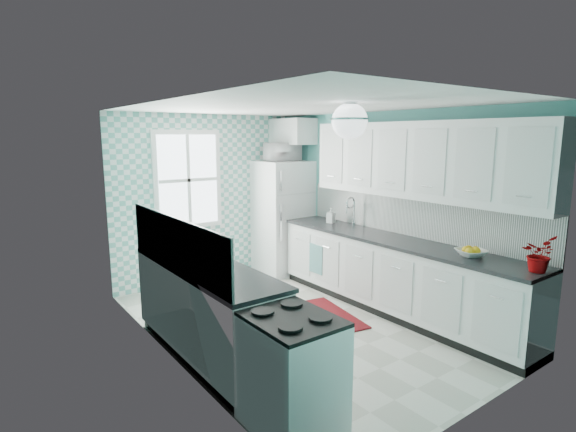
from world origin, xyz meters
TOP-DOWN VIEW (x-y plane):
  - floor at (0.00, 0.00)m, footprint 3.00×4.40m
  - ceiling at (0.00, 0.00)m, footprint 3.00×4.40m
  - wall_back at (0.00, 2.21)m, footprint 3.00×0.02m
  - wall_front at (0.00, -2.21)m, footprint 3.00×0.02m
  - wall_left at (-1.51, 0.00)m, footprint 0.02×4.40m
  - wall_right at (1.51, 0.00)m, footprint 0.02×4.40m
  - accent_wall at (0.00, 2.19)m, footprint 3.00×0.01m
  - window at (-0.35, 2.16)m, footprint 1.04×0.05m
  - backsplash_right at (1.49, -0.40)m, footprint 0.02×3.60m
  - backsplash_left at (-1.49, -0.07)m, footprint 0.02×2.15m
  - upper_cabinets_right at (1.33, -0.60)m, footprint 0.33×3.20m
  - upper_cabinet_fridge at (1.30, 1.83)m, footprint 0.40×0.74m
  - ceiling_light at (0.00, -0.80)m, footprint 0.34×0.34m
  - base_cabinets_right at (1.20, -0.40)m, footprint 0.60×3.60m
  - countertop_right at (1.19, -0.40)m, footprint 0.63×3.60m
  - base_cabinets_left at (-1.20, -0.07)m, footprint 0.60×2.15m
  - countertop_left at (-1.19, -0.07)m, footprint 0.63×2.15m
  - fridge at (1.11, 1.83)m, footprint 0.78×0.77m
  - stove at (-1.20, -1.48)m, footprint 0.58×0.73m
  - sink at (1.20, 0.48)m, footprint 0.48×0.40m
  - rug at (0.33, -0.02)m, footprint 0.95×1.21m
  - dish_towel at (0.89, 0.72)m, footprint 0.11×0.26m
  - fruit_bowl at (1.20, -1.42)m, footprint 0.38×0.38m
  - potted_plant at (1.20, -2.09)m, footprint 0.35×0.32m
  - soap_bottle at (1.25, 0.83)m, footprint 0.13×0.13m
  - microwave at (1.11, 1.83)m, footprint 0.52×0.36m

SIDE VIEW (x-z plane):
  - floor at x=0.00m, z-range -0.02..0.00m
  - rug at x=0.33m, z-range 0.00..0.02m
  - base_cabinets_right at x=1.20m, z-range 0.00..0.90m
  - base_cabinets_left at x=-1.20m, z-range 0.00..0.90m
  - stove at x=-1.20m, z-range 0.02..0.89m
  - dish_towel at x=0.89m, z-range 0.28..0.68m
  - fridge at x=1.11m, z-range 0.00..1.79m
  - countertop_right at x=1.19m, z-range 0.90..0.94m
  - countertop_left at x=-1.19m, z-range 0.90..0.94m
  - sink at x=1.20m, z-range 0.67..1.20m
  - fruit_bowl at x=1.20m, z-range 0.94..1.01m
  - soap_bottle at x=1.25m, z-range 0.94..1.16m
  - potted_plant at x=1.20m, z-range 0.94..1.28m
  - backsplash_right at x=1.49m, z-range 0.94..1.45m
  - backsplash_left at x=-1.49m, z-range 0.94..1.45m
  - wall_back at x=0.00m, z-range 0.00..2.50m
  - wall_front at x=0.00m, z-range 0.00..2.50m
  - wall_left at x=-1.51m, z-range 0.00..2.50m
  - wall_right at x=1.51m, z-range 0.00..2.50m
  - accent_wall at x=0.00m, z-range 0.00..2.50m
  - window at x=-0.35m, z-range 0.83..2.27m
  - upper_cabinets_right at x=1.33m, z-range 1.45..2.35m
  - microwave at x=1.11m, z-range 1.79..2.08m
  - upper_cabinet_fridge at x=1.30m, z-range 2.05..2.45m
  - ceiling_light at x=0.00m, z-range 2.15..2.50m
  - ceiling at x=0.00m, z-range 2.50..2.52m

